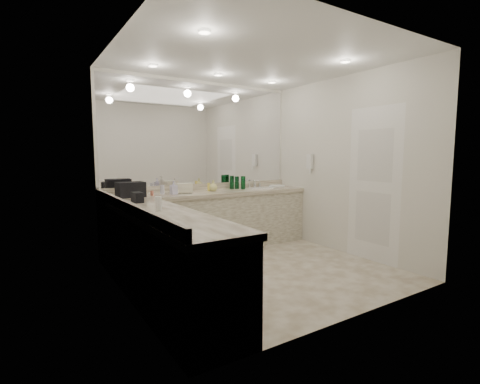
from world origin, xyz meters
TOP-DOWN VIEW (x-y plane):
  - floor at (0.00, 0.00)m, footprint 3.20×3.20m
  - ceiling at (0.00, 0.00)m, footprint 3.20×3.20m
  - wall_back at (0.00, 1.50)m, footprint 3.20×0.02m
  - wall_left at (-1.60, 0.00)m, footprint 0.02×3.00m
  - wall_right at (1.60, 0.00)m, footprint 0.02×3.00m
  - vanity_back_base at (0.00, 1.20)m, footprint 3.20×0.60m
  - vanity_back_top at (0.00, 1.19)m, footprint 3.20×0.64m
  - vanity_left_base at (-1.30, -0.30)m, footprint 0.60×2.40m
  - vanity_left_top at (-1.29, -0.30)m, footprint 0.64×2.42m
  - backsplash_back at (0.00, 1.48)m, footprint 3.20×0.04m
  - backsplash_left at (-1.58, 0.00)m, footprint 0.04×3.00m
  - mirror_back at (0.00, 1.49)m, footprint 3.12×0.01m
  - mirror_left at (-1.59, 0.00)m, footprint 0.01×2.92m
  - sink at (0.95, 1.20)m, footprint 0.44×0.44m
  - faucet at (0.95, 1.41)m, footprint 0.24×0.16m
  - wall_phone at (1.56, 0.70)m, footprint 0.06×0.10m
  - door at (1.59, -0.50)m, footprint 0.02×0.82m
  - black_toiletry_bag at (-1.23, 1.15)m, footprint 0.36×0.24m
  - black_bag_spill at (-1.30, 0.60)m, footprint 0.10×0.22m
  - cream_cosmetic_case at (-0.44, 1.21)m, footprint 0.28×0.22m
  - hand_towel at (1.26, 1.19)m, footprint 0.24×0.17m
  - lotion_left at (-1.30, -0.13)m, footprint 0.06×0.06m
  - soap_bottle_a at (-0.58, 1.22)m, footprint 0.11×0.11m
  - soap_bottle_b at (-0.63, 1.14)m, footprint 0.09×0.10m
  - soap_bottle_c at (0.05, 1.24)m, footprint 0.15×0.15m
  - green_bottle_0 at (0.46, 1.35)m, footprint 0.07×0.07m
  - green_bottle_1 at (0.54, 1.33)m, footprint 0.07×0.07m
  - green_bottle_2 at (0.60, 1.23)m, footprint 0.07×0.07m
  - amenity_bottle_0 at (-0.01, 1.27)m, footprint 0.04×0.04m
  - amenity_bottle_1 at (-0.38, 1.34)m, footprint 0.04×0.04m
  - amenity_bottle_2 at (-0.75, 1.27)m, footprint 0.06×0.06m
  - amenity_bottle_3 at (-1.20, 1.28)m, footprint 0.04×0.04m
  - amenity_bottle_4 at (-0.94, 1.17)m, footprint 0.05×0.05m

SIDE VIEW (x-z plane):
  - floor at x=0.00m, z-range 0.00..0.00m
  - vanity_back_base at x=0.00m, z-range 0.00..0.84m
  - vanity_left_base at x=-1.30m, z-range 0.00..0.84m
  - vanity_back_top at x=0.00m, z-range 0.84..0.90m
  - vanity_left_top at x=-1.29m, z-range 0.84..0.90m
  - sink at x=0.95m, z-range 0.88..0.91m
  - hand_towel at x=1.26m, z-range 0.90..0.94m
  - amenity_bottle_4 at x=-0.94m, z-range 0.90..0.97m
  - amenity_bottle_1 at x=-0.38m, z-range 0.90..0.99m
  - backsplash_back at x=0.00m, z-range 0.90..1.00m
  - backsplash_left at x=-1.58m, z-range 0.90..1.00m
  - black_bag_spill at x=-1.30m, z-range 0.90..1.02m
  - amenity_bottle_0 at x=-0.01m, z-range 0.90..1.03m
  - amenity_bottle_2 at x=-0.75m, z-range 0.90..1.03m
  - amenity_bottle_3 at x=-1.20m, z-range 0.90..1.03m
  - cream_cosmetic_case at x=-0.44m, z-range 0.90..1.04m
  - faucet at x=0.95m, z-range 0.90..1.04m
  - lotion_left at x=-1.30m, z-range 0.90..1.05m
  - soap_bottle_c at x=0.05m, z-range 0.90..1.07m
  - soap_bottle_b at x=-0.63m, z-range 0.90..1.09m
  - black_toiletry_bag at x=-1.23m, z-range 0.90..1.10m
  - green_bottle_1 at x=0.54m, z-range 0.90..1.11m
  - green_bottle_2 at x=0.60m, z-range 0.90..1.11m
  - green_bottle_0 at x=0.46m, z-range 0.90..1.12m
  - soap_bottle_a at x=-0.58m, z-range 0.90..1.12m
  - door at x=1.59m, z-range 0.00..2.10m
  - wall_back at x=0.00m, z-range 0.00..2.60m
  - wall_left at x=-1.60m, z-range 0.00..2.60m
  - wall_right at x=1.60m, z-range 0.00..2.60m
  - wall_phone at x=1.56m, z-range 1.23..1.47m
  - mirror_back at x=0.00m, z-range 1.00..2.55m
  - mirror_left at x=-1.59m, z-range 1.00..2.55m
  - ceiling at x=0.00m, z-range 2.60..2.60m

